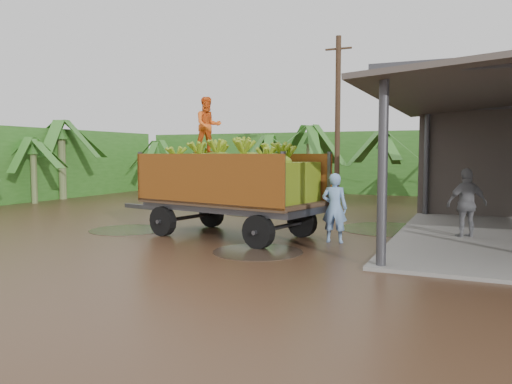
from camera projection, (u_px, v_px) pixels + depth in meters
ground at (230, 228)px, 15.64m from camera, size 100.00×100.00×0.00m
hedge_north at (318, 162)px, 30.90m from camera, size 22.00×3.00×3.60m
hedge_west at (16, 164)px, 24.81m from camera, size 3.00×18.00×3.60m
banana_trailer at (231, 183)px, 14.00m from camera, size 7.13×3.41×4.03m
man_blue at (334, 208)px, 13.08m from camera, size 0.69×0.48×1.84m
man_grey at (467, 204)px, 13.52m from camera, size 1.22×1.00×1.94m
utility_pole at (338, 120)px, 22.50m from camera, size 1.20×0.24×7.58m
banana_plants at (202, 165)px, 23.06m from camera, size 24.33×20.77×4.16m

